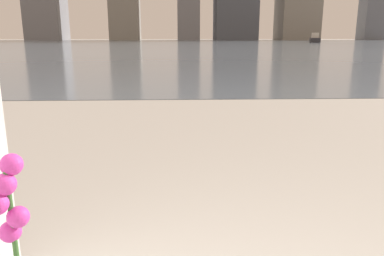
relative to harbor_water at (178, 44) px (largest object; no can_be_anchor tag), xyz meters
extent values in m
cylinder|color=#38662D|center=(-0.59, -61.19, 0.73)|extent=(0.01, 0.01, 0.32)
sphere|color=#CC3899|center=(-0.59, -61.17, 0.89)|extent=(0.05, 0.05, 0.05)
sphere|color=#CC3899|center=(-0.60, -61.19, 0.85)|extent=(0.05, 0.05, 0.05)
sphere|color=#CC3899|center=(-0.58, -61.19, 0.77)|extent=(0.05, 0.05, 0.05)
sphere|color=#CC3899|center=(-0.60, -61.18, 0.73)|extent=(0.05, 0.05, 0.05)
cube|color=slate|center=(0.00, 0.00, 0.00)|extent=(180.00, 110.00, 0.01)
cube|color=#2D2D33|center=(26.08, 10.10, 0.43)|extent=(2.87, 5.09, 0.84)
cube|color=silver|center=(26.08, 10.10, 1.33)|extent=(1.64, 2.06, 0.96)
camera|label=1|loc=(-0.23, -61.95, 1.16)|focal=35.00mm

